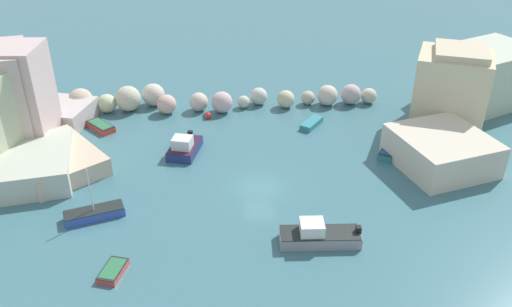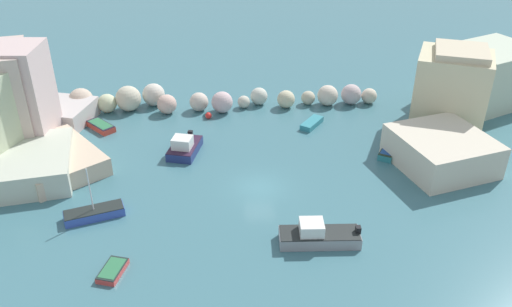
# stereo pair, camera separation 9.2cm
# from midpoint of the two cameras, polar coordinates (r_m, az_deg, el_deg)

# --- Properties ---
(cove_water) EXTENTS (160.00, 160.00, 0.00)m
(cove_water) POSITION_cam_midpoint_polar(r_m,az_deg,el_deg) (44.84, 0.30, -3.68)
(cove_water) COLOR #3E6E79
(cove_water) RESTS_ON ground
(cliff_headland_right) EXTENTS (25.77, 23.17, 8.36)m
(cliff_headland_right) POSITION_cam_midpoint_polar(r_m,az_deg,el_deg) (58.71, 22.01, 5.98)
(cliff_headland_right) COLOR beige
(cliff_headland_right) RESTS_ON ground
(rock_breakwater) EXTENTS (33.54, 4.68, 2.73)m
(rock_breakwater) POSITION_cam_midpoint_polar(r_m,az_deg,el_deg) (58.36, -5.64, 5.85)
(rock_breakwater) COLOR #C7B09A
(rock_breakwater) RESTS_ON ground
(channel_buoy) EXTENTS (0.68, 0.68, 0.68)m
(channel_buoy) POSITION_cam_midpoint_polar(r_m,az_deg,el_deg) (56.35, -5.18, 4.07)
(channel_buoy) COLOR red
(channel_buoy) RESTS_ON cove_water
(moored_boat_0) EXTENTS (3.09, 3.99, 0.67)m
(moored_boat_0) POSITION_cam_midpoint_polar(r_m,az_deg,el_deg) (51.24, 14.06, 0.43)
(moored_boat_0) COLOR teal
(moored_boat_0) RESTS_ON cove_water
(moored_boat_1) EXTENTS (3.34, 4.58, 1.88)m
(moored_boat_1) POSITION_cam_midpoint_polar(r_m,az_deg,el_deg) (49.91, -7.74, 0.69)
(moored_boat_1) COLOR navy
(moored_boat_1) RESTS_ON cove_water
(moored_boat_2) EXTENTS (2.76, 3.19, 0.57)m
(moored_boat_2) POSITION_cam_midpoint_polar(r_m,az_deg,el_deg) (54.93, 5.92, 3.25)
(moored_boat_2) COLOR teal
(moored_boat_2) RESTS_ON cove_water
(moored_boat_3) EXTENTS (1.97, 2.69, 0.46)m
(moored_boat_3) POSITION_cam_midpoint_polar(r_m,az_deg,el_deg) (37.74, -15.11, -12.00)
(moored_boat_3) COLOR #CF403C
(moored_boat_3) RESTS_ON cove_water
(moored_boat_4) EXTENTS (5.87, 2.16, 1.84)m
(moored_boat_4) POSITION_cam_midpoint_polar(r_m,az_deg,el_deg) (38.93, 6.63, -8.70)
(moored_boat_4) COLOR gray
(moored_boat_4) RESTS_ON cove_water
(moored_boat_5) EXTENTS (4.72, 2.77, 4.39)m
(moored_boat_5) POSITION_cam_midpoint_polar(r_m,az_deg,el_deg) (43.07, -16.96, -6.14)
(moored_boat_5) COLOR #3651AE
(moored_boat_5) RESTS_ON cove_water
(moored_boat_6) EXTENTS (3.27, 3.40, 0.63)m
(moored_boat_6) POSITION_cam_midpoint_polar(r_m,az_deg,el_deg) (56.18, -16.33, 2.81)
(moored_boat_6) COLOR #CC3E2F
(moored_boat_6) RESTS_ON cove_water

